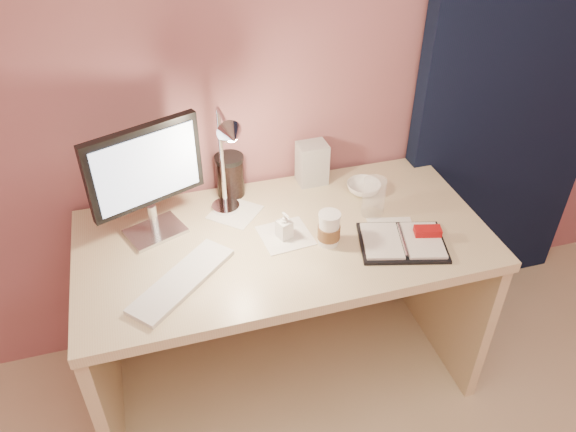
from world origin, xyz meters
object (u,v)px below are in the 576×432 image
object	(u,v)px
dark_jar	(230,177)
product_box	(312,163)
clear_cup	(374,197)
desk_lamp	(225,161)
lotion_bottle	(284,225)
monitor	(145,173)
coffee_cup	(329,230)
planner	(404,241)
keyboard	(182,280)
bowl	(364,188)
desk	(279,270)

from	to	relation	value
dark_jar	product_box	bearing A→B (deg)	-0.94
clear_cup	desk_lamp	xyz separation A→B (m)	(-0.51, 0.07, 0.20)
clear_cup	lotion_bottle	distance (m)	0.34
monitor	coffee_cup	world-z (taller)	monitor
monitor	planner	xyz separation A→B (m)	(0.80, -0.29, -0.23)
planner	desk_lamp	bearing A→B (deg)	169.90
keyboard	coffee_cup	xyz separation A→B (m)	(0.50, 0.05, 0.05)
product_box	bowl	bearing A→B (deg)	-38.74
monitor	product_box	world-z (taller)	monitor
desk	planner	world-z (taller)	planner
dark_jar	clear_cup	bearing A→B (deg)	-29.87
planner	clear_cup	distance (m)	0.20
keyboard	lotion_bottle	distance (m)	0.39
planner	product_box	xyz separation A→B (m)	(-0.18, 0.45, 0.07)
lotion_bottle	desk_lamp	bearing A→B (deg)	146.80
planner	bowl	world-z (taller)	planner
clear_cup	desk_lamp	size ratio (longest dim) A/B	0.33
bowl	monitor	bearing A→B (deg)	-177.67
planner	dark_jar	distance (m)	0.68
keyboard	dark_jar	bearing A→B (deg)	18.79
coffee_cup	desk_lamp	bearing A→B (deg)	149.15
desk	product_box	size ratio (longest dim) A/B	8.47
monitor	bowl	bearing A→B (deg)	-19.34
clear_cup	dark_jar	xyz separation A→B (m)	(-0.46, 0.27, 0.00)
keyboard	bowl	bearing A→B (deg)	-19.31
lotion_bottle	desk	bearing A→B (deg)	90.05
lotion_bottle	clear_cup	bearing A→B (deg)	7.10
product_box	desk	bearing A→B (deg)	-133.36
coffee_cup	dark_jar	distance (m)	0.46
keyboard	planner	size ratio (longest dim) A/B	1.18
monitor	lotion_bottle	world-z (taller)	monitor
desk_lamp	bowl	bearing A→B (deg)	4.23
coffee_cup	dark_jar	size ratio (longest dim) A/B	0.84
coffee_cup	lotion_bottle	distance (m)	0.15
coffee_cup	bowl	size ratio (longest dim) A/B	0.95
bowl	product_box	xyz separation A→B (m)	(-0.17, 0.13, 0.06)
monitor	clear_cup	world-z (taller)	monitor
keyboard	lotion_bottle	world-z (taller)	lotion_bottle
planner	lotion_bottle	world-z (taller)	lotion_bottle
monitor	desk_lamp	size ratio (longest dim) A/B	0.95
clear_cup	product_box	bearing A→B (deg)	119.02
planner	bowl	distance (m)	0.32
monitor	product_box	size ratio (longest dim) A/B	2.48
product_box	lotion_bottle	bearing A→B (deg)	-124.55
desk_lamp	dark_jar	bearing A→B (deg)	74.19
monitor	planner	world-z (taller)	monitor
monitor	lotion_bottle	bearing A→B (deg)	-40.69
clear_cup	bowl	xyz separation A→B (m)	(0.02, 0.13, -0.05)
coffee_cup	bowl	bearing A→B (deg)	47.27
desk	dark_jar	size ratio (longest dim) A/B	9.62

